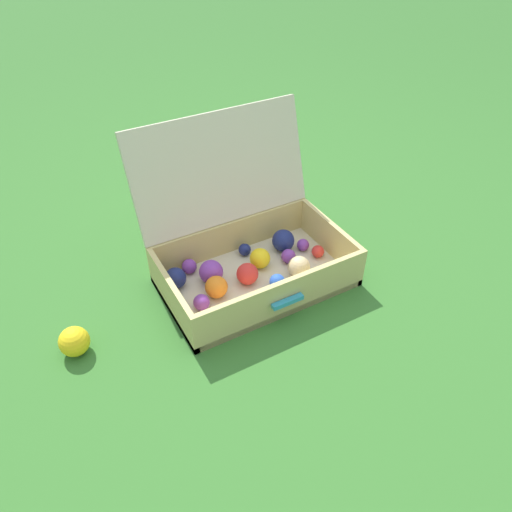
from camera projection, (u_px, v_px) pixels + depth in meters
The scene contains 3 objects.
ground_plane at pixel (259, 292), 1.68m from camera, with size 16.00×16.00×0.00m, color #336B28.
open_suitcase at pixel (246, 248), 1.68m from camera, with size 0.64×0.53×0.52m.
stray_ball_on_grass at pixel (74, 341), 1.45m from camera, with size 0.09×0.09×0.09m, color yellow.
Camera 1 is at (-0.61, -1.06, 1.16)m, focal length 34.07 mm.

